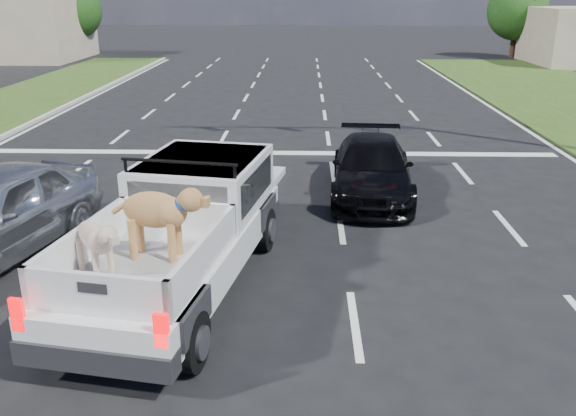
{
  "coord_description": "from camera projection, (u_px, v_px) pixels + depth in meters",
  "views": [
    {
      "loc": [
        0.99,
        -7.92,
        4.67
      ],
      "look_at": [
        0.7,
        2.0,
        1.1
      ],
      "focal_mm": 38.0,
      "sensor_mm": 36.0,
      "label": 1
    }
  ],
  "objects": [
    {
      "name": "ground",
      "position": [
        237.0,
        323.0,
        9.06
      ],
      "size": [
        160.0,
        160.0,
        0.0
      ],
      "primitive_type": "plane",
      "color": "black",
      "rests_on": "ground"
    },
    {
      "name": "black_coupe",
      "position": [
        372.0,
        168.0,
        14.51
      ],
      "size": [
        2.19,
        4.69,
        1.32
      ],
      "primitive_type": "imported",
      "rotation": [
        0.0,
        0.0,
        -0.07
      ],
      "color": "black",
      "rests_on": "ground"
    },
    {
      "name": "building_left",
      "position": [
        7.0,
        27.0,
        42.73
      ],
      "size": [
        10.0,
        8.0,
        4.4
      ],
      "primitive_type": "cube",
      "color": "#BBA88E",
      "rests_on": "ground"
    },
    {
      "name": "road_markings",
      "position": [
        265.0,
        187.0,
        15.23
      ],
      "size": [
        17.75,
        60.0,
        0.01
      ],
      "color": "silver",
      "rests_on": "ground"
    },
    {
      "name": "tree_far_c",
      "position": [
        72.0,
        10.0,
        44.13
      ],
      "size": [
        4.2,
        4.2,
        5.4
      ],
      "color": "#332114",
      "rests_on": "ground"
    },
    {
      "name": "tree_far_d",
      "position": [
        518.0,
        10.0,
        43.26
      ],
      "size": [
        4.2,
        4.2,
        5.4
      ],
      "color": "#332114",
      "rests_on": "ground"
    },
    {
      "name": "pickup_truck",
      "position": [
        182.0,
        229.0,
        9.9
      ],
      "size": [
        3.0,
        6.0,
        2.15
      ],
      "rotation": [
        0.0,
        0.0,
        -0.17
      ],
      "color": "black",
      "rests_on": "ground"
    }
  ]
}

